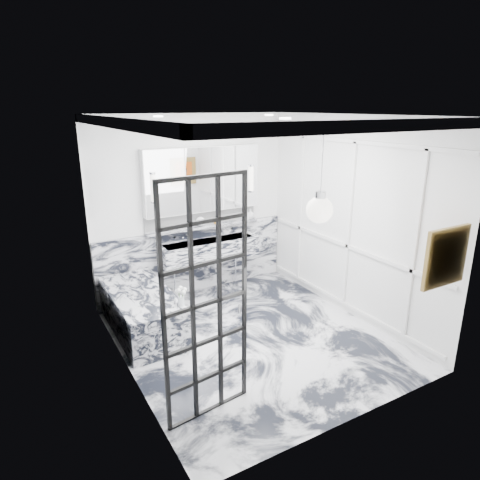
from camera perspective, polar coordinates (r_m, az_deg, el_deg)
floor at (r=5.76m, az=1.58°, el=-12.80°), size 3.60×3.60×0.00m
ceiling at (r=4.97m, az=1.86°, el=16.29°), size 3.60×3.60×0.00m
wall_back at (r=6.74m, az=-6.33°, el=4.50°), size 3.60×0.00×3.60m
wall_front at (r=3.87m, az=15.85°, el=-6.07°), size 3.60×0.00×3.60m
wall_left at (r=4.60m, az=-15.54°, el=-2.24°), size 0.00×3.60×3.60m
wall_right at (r=6.16m, az=14.53°, el=2.78°), size 0.00×3.60×3.60m
marble_clad_back at (r=6.97m, az=-6.01°, el=-2.57°), size 3.18×0.05×1.05m
marble_clad_left at (r=4.63m, az=-15.30°, el=-2.91°), size 0.02×3.56×2.68m
panel_molding at (r=6.17m, az=14.33°, el=1.86°), size 0.03×3.40×2.30m
soap_bottle_a at (r=6.88m, az=-2.88°, el=3.01°), size 0.10×0.10×0.19m
soap_bottle_b at (r=7.14m, az=0.96°, el=3.44°), size 0.08×0.08×0.16m
soap_bottle_c at (r=7.16m, az=1.37°, el=3.52°), size 0.14×0.14×0.17m
face_pot at (r=6.75m, az=-5.32°, el=2.49°), size 0.15×0.15×0.15m
amber_bottle at (r=6.87m, az=-3.33°, el=2.57°), size 0.04×0.04×0.10m
flower_vase at (r=5.36m, az=-7.84°, el=-8.04°), size 0.08×0.08×0.12m
crittall_door at (r=3.97m, az=-4.49°, el=-8.45°), size 0.88×0.15×2.34m
artwork at (r=4.77m, az=25.78°, el=-2.06°), size 0.52×0.05×0.52m
pendant_light at (r=3.96m, az=10.56°, el=3.96°), size 0.25×0.25×0.25m
trough_sink at (r=6.77m, az=-4.14°, el=-1.29°), size 1.60×0.45×0.30m
ledge at (r=6.81m, az=-4.81°, el=1.81°), size 1.90×0.14×0.04m
subway_tile at (r=6.83m, az=-5.06°, el=3.02°), size 1.90×0.03×0.23m
mirror_cabinet at (r=6.65m, az=-5.00°, el=8.05°), size 1.90×0.16×1.00m
sconce_left at (r=6.28m, az=-11.46°, el=6.83°), size 0.07×0.07×0.40m
sconce_right at (r=6.96m, az=1.54°, el=8.19°), size 0.07×0.07×0.40m
bathtub at (r=5.94m, az=-12.91°, el=-9.27°), size 0.75×1.65×0.55m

